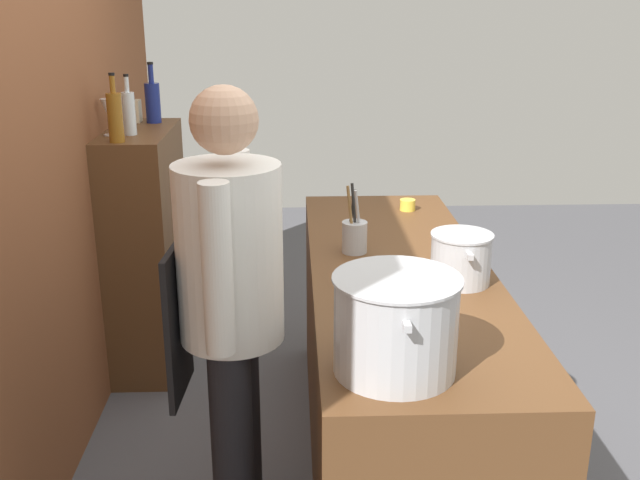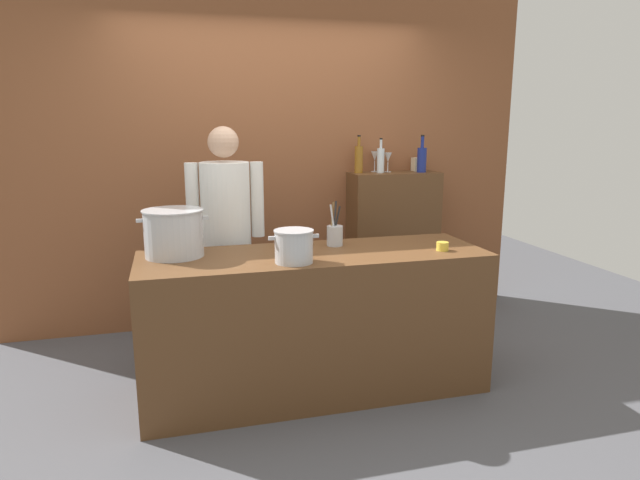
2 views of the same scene
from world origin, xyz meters
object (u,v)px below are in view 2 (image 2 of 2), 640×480
Objects in this scene: butter_jar at (442,246)px; wine_glass_tall at (388,158)px; chef at (226,228)px; spice_tin_cream at (418,164)px; stockpot_large at (174,233)px; wine_glass_wide at (375,157)px; wine_bottle_amber at (359,159)px; stockpot_small at (294,246)px; wine_bottle_cobalt at (422,159)px; wine_bottle_clear at (381,160)px; utensil_crock at (335,235)px.

butter_jar is 1.48m from wine_glass_tall.
chef is 1.88m from spice_tin_cream.
wine_glass_wide is at bearing 34.28° from stockpot_large.
wine_bottle_amber is 0.56m from spice_tin_cream.
wine_bottle_amber reaches higher than spice_tin_cream.
stockpot_small is 0.96m from butter_jar.
chef reaches higher than stockpot_large.
wine_bottle_cobalt is at bearing -158.85° from chef.
spice_tin_cream reaches higher than stockpot_large.
wine_bottle_cobalt is 1.00× the size of wine_bottle_amber.
wine_bottle_amber is at bearing 172.25° from wine_bottle_cobalt.
wine_bottle_clear reaches higher than butter_jar.
wine_bottle_cobalt is 2.70× the size of spice_tin_cream.
stockpot_small is 1.71m from wine_bottle_amber.
spice_tin_cream is at bearing 9.92° from wine_bottle_clear.
wine_glass_tall is (0.18, 1.39, 0.46)m from butter_jar.
butter_jar is (0.96, 0.05, -0.07)m from stockpot_small.
wine_glass_wide is (1.34, 0.67, 0.43)m from chef.
utensil_crock is at bearing -134.56° from spice_tin_cream.
wine_bottle_amber is at bearing 173.28° from wine_bottle_clear.
stockpot_small is 1.01× the size of wine_bottle_clear.
stockpot_small is (0.66, -0.33, -0.05)m from stockpot_large.
stockpot_large is 2.05m from wine_bottle_clear.
stockpot_large is at bearing -151.62° from spice_tin_cream.
stockpot_large is 0.74m from stockpot_small.
wine_glass_tall is (1.45, 0.62, 0.42)m from chef.
stockpot_large is at bearing 58.12° from chef.
utensil_crock is (0.35, 0.36, -0.02)m from stockpot_small.
wine_bottle_cobalt reaches higher than utensil_crock.
wine_glass_wide is at bearing 153.61° from wine_glass_tall.
wine_glass_tall reaches higher than utensil_crock.
chef is at bearing 148.56° from butter_jar.
stockpot_large is at bearing -144.66° from wine_bottle_amber.
wine_bottle_amber reaches higher than wine_glass_wide.
stockpot_large is 1.33× the size of wine_bottle_amber.
spice_tin_cream is at bearing -4.48° from wine_glass_wide.
wine_bottle_cobalt is at bearing -19.72° from wine_glass_tall.
wine_glass_wide reaches higher than butter_jar.
stockpot_large is 1.65m from butter_jar.
wine_bottle_amber is (1.53, 1.09, 0.34)m from stockpot_large.
wine_bottle_clear is at bearing -79.72° from wine_glass_wide.
butter_jar is at bearing -108.48° from spice_tin_cream.
butter_jar is 0.45× the size of wine_glass_tall.
wine_glass_tall is 1.44× the size of spice_tin_cream.
utensil_crock is at bearing -124.51° from wine_bottle_clear.
utensil_crock is at bearing -137.30° from wine_bottle_cobalt.
wine_bottle_cobalt and wine_bottle_amber have the same top height.
stockpot_large is at bearing -153.96° from wine_bottle_cobalt.
wine_bottle_amber is at bearing 35.34° from stockpot_large.
wine_bottle_amber reaches higher than butter_jar.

